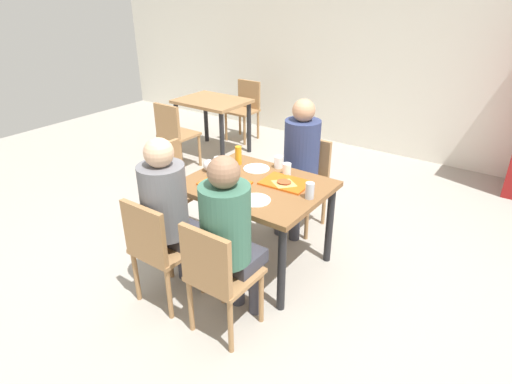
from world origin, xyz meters
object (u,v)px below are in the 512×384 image
at_px(chair_near_left, 157,246).
at_px(person_in_red, 169,207).
at_px(person_in_brown_jacket, 229,231).
at_px(foil_bundle, 209,165).
at_px(pizza_slice_a, 225,183).
at_px(plastic_cup_a, 278,162).
at_px(condiment_bottle, 238,155).
at_px(soda_can, 310,191).
at_px(chair_near_right, 217,273).
at_px(background_table, 213,109).
at_px(background_chair_far, 245,106).
at_px(tray_red_near, 225,183).
at_px(tray_red_far, 285,183).
at_px(paper_plate_center, 256,169).
at_px(main_table, 256,195).
at_px(paper_plate_near_edge, 255,200).
at_px(person_far_side, 299,157).
at_px(background_chair_near, 174,132).
at_px(chair_far_side, 306,177).
at_px(pizza_slice_b, 284,182).
at_px(plastic_cup_b, 229,196).
at_px(plastic_cup_c, 218,163).
at_px(chair_left_end, 174,182).

distance_m(chair_near_left, person_in_red, 0.28).
distance_m(person_in_brown_jacket, foil_bundle, 0.98).
bearing_deg(pizza_slice_a, plastic_cup_a, 76.04).
xyz_separation_m(chair_near_left, condiment_bottle, (-0.08, 1.05, 0.32)).
bearing_deg(soda_can, chair_near_right, -102.78).
bearing_deg(background_table, background_chair_far, 90.00).
bearing_deg(tray_red_near, condiment_bottle, 112.74).
bearing_deg(condiment_bottle, background_chair_far, 125.41).
height_order(tray_red_far, background_table, tray_red_far).
xyz_separation_m(plastic_cup_a, soda_can, (0.49, -0.34, 0.01)).
bearing_deg(soda_can, paper_plate_center, 160.92).
xyz_separation_m(chair_near_right, background_table, (-2.25, 2.60, 0.12)).
height_order(main_table, pizza_slice_a, pizza_slice_a).
distance_m(paper_plate_near_edge, pizza_slice_a, 0.33).
bearing_deg(person_far_side, background_chair_near, 169.13).
height_order(background_table, background_chair_far, background_chair_far).
distance_m(condiment_bottle, foil_bundle, 0.28).
bearing_deg(paper_plate_center, chair_near_left, -95.88).
distance_m(chair_far_side, foil_bundle, 1.00).
relative_size(chair_near_right, background_chair_far, 1.00).
bearing_deg(tray_red_near, chair_near_left, -96.98).
bearing_deg(condiment_bottle, chair_far_side, 58.63).
bearing_deg(soda_can, plastic_cup_a, 144.74).
bearing_deg(paper_plate_near_edge, background_chair_near, 148.88).
bearing_deg(tray_red_near, chair_far_side, 78.89).
xyz_separation_m(pizza_slice_b, background_chair_far, (-2.17, 2.42, -0.27)).
bearing_deg(plastic_cup_b, person_far_side, 91.49).
relative_size(pizza_slice_a, plastic_cup_a, 2.25).
bearing_deg(paper_plate_near_edge, plastic_cup_b, -136.34).
relative_size(paper_plate_near_edge, background_chair_far, 0.26).
bearing_deg(tray_red_far, pizza_slice_a, -138.90).
distance_m(person_far_side, background_chair_far, 2.72).
xyz_separation_m(chair_near_right, plastic_cup_c, (-0.70, 0.88, 0.29)).
height_order(paper_plate_near_edge, background_chair_far, background_chair_far).
distance_m(tray_red_far, foil_bundle, 0.67).
relative_size(plastic_cup_a, background_chair_near, 0.12).
bearing_deg(main_table, soda_can, 2.68).
bearing_deg(person_in_brown_jacket, plastic_cup_a, 105.98).
bearing_deg(plastic_cup_b, tray_red_near, 135.17).
relative_size(plastic_cup_a, plastic_cup_c, 1.00).
bearing_deg(plastic_cup_a, pizza_slice_a, -103.96).
height_order(chair_near_left, background_chair_near, same).
relative_size(plastic_cup_c, condiment_bottle, 0.62).
distance_m(person_in_red, plastic_cup_c, 0.76).
xyz_separation_m(paper_plate_center, paper_plate_near_edge, (0.33, -0.47, 0.00)).
relative_size(chair_far_side, plastic_cup_c, 8.48).
bearing_deg(plastic_cup_b, chair_left_end, 158.97).
xyz_separation_m(main_table, chair_far_side, (0.00, 0.82, -0.14)).
height_order(person_far_side, plastic_cup_a, person_far_side).
bearing_deg(chair_near_right, chair_far_side, 99.44).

